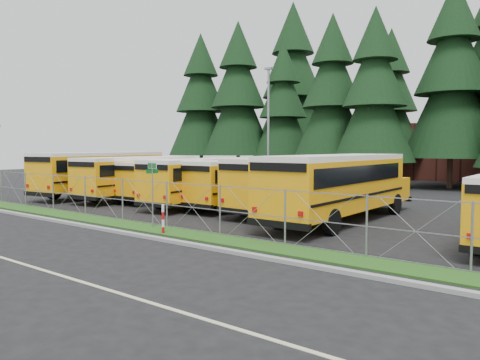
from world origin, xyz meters
name	(u,v)px	position (x,y,z in m)	size (l,w,h in m)	color
ground	(200,227)	(0.00, 0.00, 0.00)	(120.00, 120.00, 0.00)	black
curb	(145,236)	(0.00, -3.10, 0.06)	(50.00, 0.25, 0.12)	gray
grass_verge	(171,232)	(0.00, -1.70, 0.03)	(50.00, 1.40, 0.06)	#1F4F16
road_lane_line	(18,263)	(0.00, -8.00, 0.01)	(50.00, 0.12, 0.01)	beige
chainlink_fence	(183,206)	(0.00, -1.00, 1.00)	(44.00, 0.10, 2.00)	gray
bus_0	(106,174)	(-14.23, 5.51, 1.55)	(2.80, 11.86, 3.11)	#E99E07
bus_1	(142,178)	(-10.70, 5.84, 1.41)	(2.54, 10.78, 2.83)	#E99E07
bus_2	(178,180)	(-8.40, 6.97, 1.29)	(2.32, 9.83, 2.58)	#E99E07
bus_3	(208,182)	(-4.98, 6.09, 1.40)	(2.51, 10.65, 2.79)	#E99E07
bus_4	(253,183)	(-2.30, 7.05, 1.37)	(2.47, 10.44, 2.74)	#E99E07
bus_5	(299,185)	(0.92, 6.86, 1.46)	(2.63, 11.13, 2.92)	#E99E07
bus_6	(341,188)	(4.15, 5.15, 1.56)	(2.80, 11.88, 3.11)	#E99E07
street_sign	(152,181)	(-1.40, -1.45, 2.03)	(0.81, 0.53, 2.81)	gray
striped_bollard	(163,219)	(0.04, -2.18, 0.60)	(0.11, 0.11, 1.20)	#B20C0C
light_standard	(268,123)	(-8.74, 17.98, 5.50)	(0.70, 0.35, 10.14)	gray
conifer_0	(201,105)	(-24.92, 27.17, 8.56)	(7.74, 7.74, 17.11)	black
conifer_1	(238,100)	(-18.95, 26.83, 8.76)	(7.92, 7.92, 17.52)	black
conifer_2	(283,111)	(-13.54, 27.71, 7.33)	(6.63, 6.63, 14.66)	black
conifer_3	(332,99)	(-6.37, 24.89, 7.89)	(7.14, 7.14, 15.78)	black
conifer_4	(374,98)	(-1.56, 23.06, 7.56)	(6.84, 6.84, 15.12)	black
conifer_5	(452,84)	(3.49, 27.28, 8.75)	(7.91, 7.91, 17.50)	black
conifer_10	(293,89)	(-16.51, 34.47, 10.49)	(9.49, 9.49, 20.98)	black
conifer_11	(390,104)	(-4.65, 35.09, 8.08)	(7.31, 7.31, 16.16)	black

